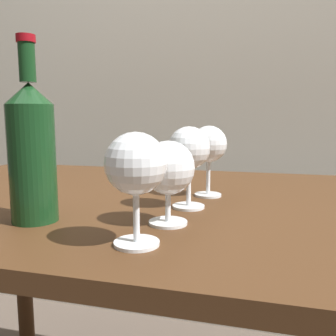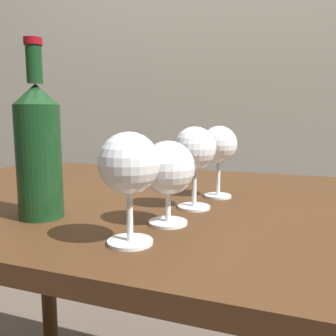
# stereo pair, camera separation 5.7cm
# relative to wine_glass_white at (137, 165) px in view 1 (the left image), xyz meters

# --- Properties ---
(back_wall) EXTENTS (5.00, 0.08, 2.60)m
(back_wall) POSITION_rel_wine_glass_white_xyz_m (-0.00, 1.11, 0.42)
(back_wall) COLOR beige
(back_wall) RESTS_ON ground_plane
(dining_table) EXTENTS (1.48, 0.81, 0.77)m
(dining_table) POSITION_rel_wine_glass_white_xyz_m (-0.00, 0.29, -0.20)
(dining_table) COLOR #472B16
(dining_table) RESTS_ON ground_plane
(wine_glass_white) EXTENTS (0.08, 0.08, 0.16)m
(wine_glass_white) POSITION_rel_wine_glass_white_xyz_m (0.00, 0.00, 0.00)
(wine_glass_white) COLOR white
(wine_glass_white) RESTS_ON dining_table
(wine_glass_cabernet) EXTENTS (0.09, 0.09, 0.14)m
(wine_glass_cabernet) POSITION_rel_wine_glass_white_xyz_m (0.02, 0.10, -0.02)
(wine_glass_cabernet) COLOR white
(wine_glass_cabernet) RESTS_ON dining_table
(wine_glass_empty) EXTENTS (0.08, 0.08, 0.16)m
(wine_glass_empty) POSITION_rel_wine_glass_white_xyz_m (0.03, 0.22, 0.00)
(wine_glass_empty) COLOR white
(wine_glass_empty) RESTS_ON dining_table
(wine_glass_pinot) EXTENTS (0.08, 0.08, 0.16)m
(wine_glass_pinot) POSITION_rel_wine_glass_white_xyz_m (0.05, 0.33, 0.00)
(wine_glass_pinot) COLOR white
(wine_glass_pinot) RESTS_ON dining_table
(wine_bottle) EXTENTS (0.08, 0.08, 0.30)m
(wine_bottle) POSITION_rel_wine_glass_white_xyz_m (-0.21, 0.06, 0.01)
(wine_bottle) COLOR #143819
(wine_bottle) RESTS_ON dining_table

